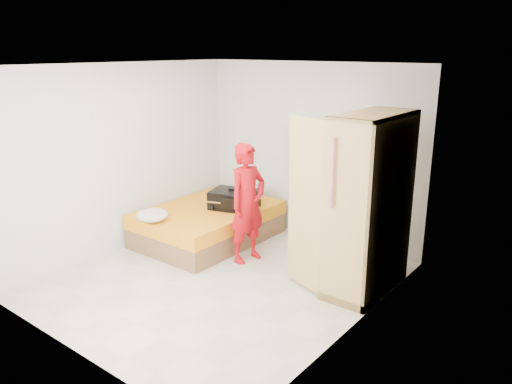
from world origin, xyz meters
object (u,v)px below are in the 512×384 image
Objects in this scene: person at (248,203)px; suitcase at (234,199)px; wardrobe at (364,209)px; round_cushion at (152,215)px; bed at (209,224)px.

suitcase is (-0.61, 0.45, -0.17)m from person.
wardrobe is 2.60× the size of suitcase.
person is 1.34m from round_cushion.
person is (0.92, -0.21, 0.55)m from bed.
bed is 2.61m from wardrobe.
bed is 4.64× the size of round_cushion.
bed is 0.54m from suitcase.
wardrobe reaches higher than suitcase.
bed is 0.97m from round_cushion.
round_cushion is (-1.13, -0.68, -0.22)m from person.
person is 1.99× the size of suitcase.
round_cushion is (-0.21, -0.89, 0.33)m from bed.
suitcase is (0.31, 0.23, 0.38)m from bed.
person reaches higher than bed.
wardrobe is (2.50, -0.03, 0.75)m from bed.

